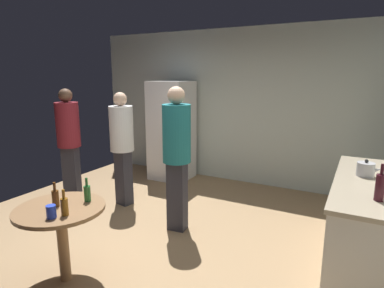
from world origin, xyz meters
The scene contains 14 objects.
ground_plane centered at (0.00, 0.00, -0.05)m, with size 5.20×5.20×0.10m, color #9E7C56.
wall_back centered at (0.00, 2.63, 1.35)m, with size 5.32×0.06×2.70m, color beige.
refrigerator centered at (-0.94, 2.20, 0.90)m, with size 0.70×0.68×1.80m.
kitchen_counter centered at (2.28, 0.66, 0.45)m, with size 0.64×1.91×0.90m.
kettle centered at (2.23, 0.80, 0.97)m, with size 0.24×0.17×0.18m.
wine_bottle_on_counter centered at (2.33, 0.11, 1.02)m, with size 0.08×0.08×0.31m.
foreground_table centered at (-0.19, -0.95, 0.63)m, with size 0.80×0.80×0.73m.
beer_bottle_amber centered at (-0.01, -1.05, 0.82)m, with size 0.06×0.06×0.23m.
beer_bottle_brown centered at (-0.23, -0.95, 0.82)m, with size 0.06×0.06×0.23m.
beer_bottle_green centered at (-0.07, -0.73, 0.82)m, with size 0.06×0.06×0.23m.
plastic_cup_blue centered at (-0.07, -1.14, 0.79)m, with size 0.08×0.08×0.11m, color blue.
person_in_maroon_shirt centered at (-1.73, 0.53, 1.00)m, with size 0.43×0.43×1.71m.
person_in_white_shirt centered at (-0.90, 0.77, 0.98)m, with size 0.40×0.40×1.67m.
person_in_teal_shirt centered at (0.22, 0.44, 1.05)m, with size 0.37×0.37×1.78m.
Camera 1 is at (2.15, -2.80, 1.91)m, focal length 30.15 mm.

